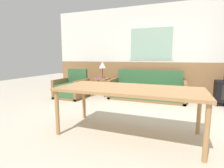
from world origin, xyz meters
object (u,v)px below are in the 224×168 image
Objects in this scene: side_table at (101,82)px; dining_table at (129,92)px; couch at (147,90)px; armchair at (72,89)px; table_lamp at (103,66)px.

dining_table reaches higher than side_table.
side_table is 2.85m from dining_table.
couch is at bearing 0.74° from side_table.
couch is 2.50× the size of armchair.
side_table is (0.70, 0.55, 0.18)m from armchair.
dining_table is (1.54, -2.39, 0.24)m from side_table.
side_table is at bearing 25.58° from armchair.
table_lamp is at bearing 79.26° from side_table.
armchair reaches higher than side_table.
table_lamp reaches higher than armchair.
couch is 0.97× the size of dining_table.
table_lamp is (-1.39, 0.06, 0.68)m from couch.
armchair is 2.93m from dining_table.
table_lamp is 0.24× the size of dining_table.
side_table is 0.25× the size of dining_table.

